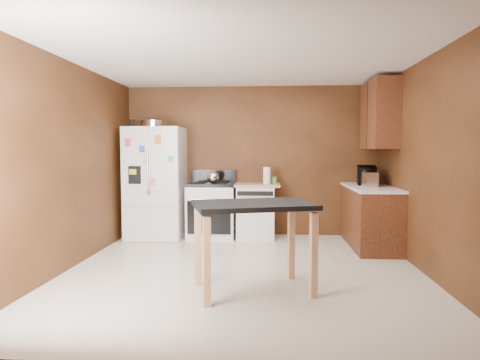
# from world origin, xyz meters

# --- Properties ---
(floor) EXTENTS (4.50, 4.50, 0.00)m
(floor) POSITION_xyz_m (0.00, 0.00, 0.00)
(floor) COLOR beige
(floor) RESTS_ON ground
(ceiling) EXTENTS (4.50, 4.50, 0.00)m
(ceiling) POSITION_xyz_m (0.00, 0.00, 2.50)
(ceiling) COLOR white
(ceiling) RESTS_ON ground
(wall_back) EXTENTS (4.20, 0.00, 4.20)m
(wall_back) POSITION_xyz_m (0.00, 2.25, 1.25)
(wall_back) COLOR #5C3218
(wall_back) RESTS_ON ground
(wall_front) EXTENTS (4.20, 0.00, 4.20)m
(wall_front) POSITION_xyz_m (0.00, -2.25, 1.25)
(wall_front) COLOR #5C3218
(wall_front) RESTS_ON ground
(wall_left) EXTENTS (0.00, 4.50, 4.50)m
(wall_left) POSITION_xyz_m (-2.10, 0.00, 1.25)
(wall_left) COLOR #5C3218
(wall_left) RESTS_ON ground
(wall_right) EXTENTS (0.00, 4.50, 4.50)m
(wall_right) POSITION_xyz_m (2.10, 0.00, 1.25)
(wall_right) COLOR #5C3218
(wall_right) RESTS_ON ground
(roasting_pan) EXTENTS (0.42, 0.42, 0.11)m
(roasting_pan) POSITION_xyz_m (-1.55, 1.83, 1.85)
(roasting_pan) COLOR silver
(roasting_pan) RESTS_ON refrigerator
(pen_cup) EXTENTS (0.08, 0.08, 0.12)m
(pen_cup) POSITION_xyz_m (-1.90, 1.79, 1.86)
(pen_cup) COLOR black
(pen_cup) RESTS_ON refrigerator
(kettle) EXTENTS (0.20, 0.20, 0.20)m
(kettle) POSITION_xyz_m (-0.59, 1.77, 1.00)
(kettle) COLOR silver
(kettle) RESTS_ON gas_range
(paper_towel) EXTENTS (0.15, 0.15, 0.27)m
(paper_towel) POSITION_xyz_m (0.26, 1.86, 1.03)
(paper_towel) COLOR white
(paper_towel) RESTS_ON dishwasher
(green_canister) EXTENTS (0.13, 0.13, 0.11)m
(green_canister) POSITION_xyz_m (0.37, 1.99, 0.94)
(green_canister) COLOR green
(green_canister) RESTS_ON dishwasher
(toaster) EXTENTS (0.21, 0.31, 0.21)m
(toaster) POSITION_xyz_m (1.76, 1.37, 1.01)
(toaster) COLOR silver
(toaster) RESTS_ON right_cabinets
(microwave) EXTENTS (0.40, 0.53, 0.27)m
(microwave) POSITION_xyz_m (1.79, 1.72, 1.03)
(microwave) COLOR black
(microwave) RESTS_ON right_cabinets
(refrigerator) EXTENTS (0.90, 0.80, 1.80)m
(refrigerator) POSITION_xyz_m (-1.55, 1.86, 0.90)
(refrigerator) COLOR white
(refrigerator) RESTS_ON ground
(gas_range) EXTENTS (0.76, 0.68, 1.10)m
(gas_range) POSITION_xyz_m (-0.64, 1.92, 0.46)
(gas_range) COLOR white
(gas_range) RESTS_ON ground
(dishwasher) EXTENTS (0.78, 0.63, 0.89)m
(dishwasher) POSITION_xyz_m (0.08, 1.95, 0.45)
(dishwasher) COLOR white
(dishwasher) RESTS_ON ground
(right_cabinets) EXTENTS (0.63, 1.58, 2.45)m
(right_cabinets) POSITION_xyz_m (1.84, 1.48, 0.91)
(right_cabinets) COLOR brown
(right_cabinets) RESTS_ON ground
(island) EXTENTS (1.34, 1.08, 0.91)m
(island) POSITION_xyz_m (0.14, -0.71, 0.76)
(island) COLOR black
(island) RESTS_ON ground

